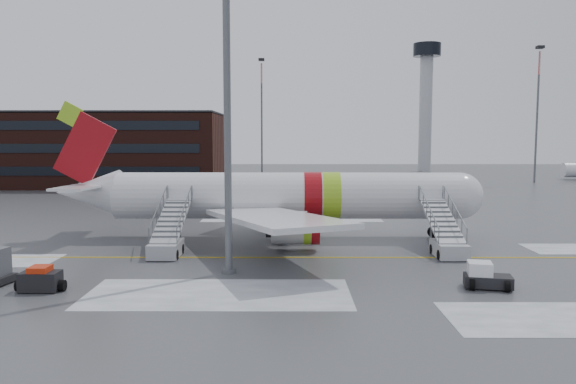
{
  "coord_description": "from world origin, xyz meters",
  "views": [
    {
      "loc": [
        -2.23,
        -39.04,
        8.33
      ],
      "look_at": [
        -2.35,
        4.54,
        4.0
      ],
      "focal_mm": 35.0,
      "sensor_mm": 36.0,
      "label": 1
    }
  ],
  "objects_px": {
    "airstair_aft": "(168,240)",
    "pushback_tug": "(485,277)",
    "airstair_fwd": "(446,240)",
    "light_mast_near": "(227,67)",
    "airliner": "(276,197)",
    "baggage_tractor": "(40,281)"
  },
  "relations": [
    {
      "from": "airstair_fwd",
      "to": "airstair_aft",
      "type": "bearing_deg",
      "value": 180.0
    },
    {
      "from": "airliner",
      "to": "airstair_aft",
      "type": "relative_size",
      "value": 4.55
    },
    {
      "from": "pushback_tug",
      "to": "airstair_fwd",
      "type": "bearing_deg",
      "value": 88.11
    },
    {
      "from": "airliner",
      "to": "pushback_tug",
      "type": "height_order",
      "value": "airliner"
    },
    {
      "from": "baggage_tractor",
      "to": "airstair_fwd",
      "type": "bearing_deg",
      "value": 21.09
    },
    {
      "from": "airliner",
      "to": "baggage_tractor",
      "type": "relative_size",
      "value": 13.27
    },
    {
      "from": "airstair_aft",
      "to": "light_mast_near",
      "type": "xyz_separation_m",
      "value": [
        4.88,
        -5.4,
        11.34
      ]
    },
    {
      "from": "baggage_tractor",
      "to": "light_mast_near",
      "type": "relative_size",
      "value": 0.11
    },
    {
      "from": "airstair_fwd",
      "to": "light_mast_near",
      "type": "relative_size",
      "value": 0.32
    },
    {
      "from": "baggage_tractor",
      "to": "airliner",
      "type": "bearing_deg",
      "value": 52.25
    },
    {
      "from": "baggage_tractor",
      "to": "light_mast_near",
      "type": "bearing_deg",
      "value": 22.58
    },
    {
      "from": "airstair_fwd",
      "to": "baggage_tractor",
      "type": "xyz_separation_m",
      "value": [
        -24.51,
        -9.45,
        -0.48
      ]
    },
    {
      "from": "airstair_fwd",
      "to": "airstair_aft",
      "type": "xyz_separation_m",
      "value": [
        -19.65,
        0.0,
        0.0
      ]
    },
    {
      "from": "airstair_aft",
      "to": "pushback_tug",
      "type": "bearing_deg",
      "value": -24.33
    },
    {
      "from": "airstair_fwd",
      "to": "pushback_tug",
      "type": "distance_m",
      "value": 8.77
    },
    {
      "from": "airstair_aft",
      "to": "baggage_tractor",
      "type": "distance_m",
      "value": 10.64
    },
    {
      "from": "airstair_fwd",
      "to": "airstair_aft",
      "type": "height_order",
      "value": "same"
    },
    {
      "from": "airliner",
      "to": "pushback_tug",
      "type": "xyz_separation_m",
      "value": [
        11.84,
        -15.29,
        -2.78
      ]
    },
    {
      "from": "pushback_tug",
      "to": "airliner",
      "type": "bearing_deg",
      "value": 127.76
    },
    {
      "from": "light_mast_near",
      "to": "airstair_aft",
      "type": "bearing_deg",
      "value": 132.12
    },
    {
      "from": "airstair_aft",
      "to": "pushback_tug",
      "type": "xyz_separation_m",
      "value": [
        19.37,
        -8.75,
        -0.43
      ]
    },
    {
      "from": "airliner",
      "to": "airstair_fwd",
      "type": "bearing_deg",
      "value": -28.31
    }
  ]
}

